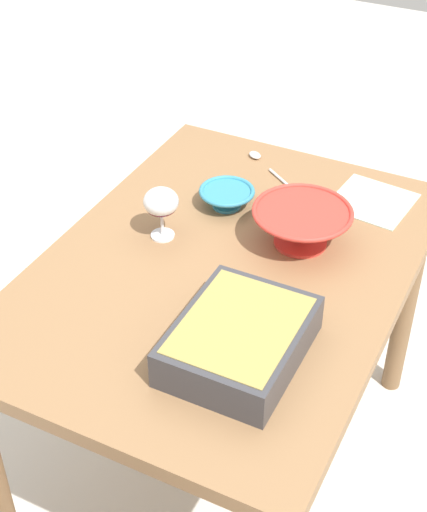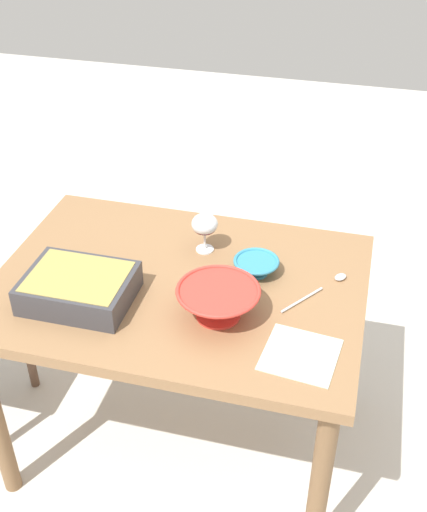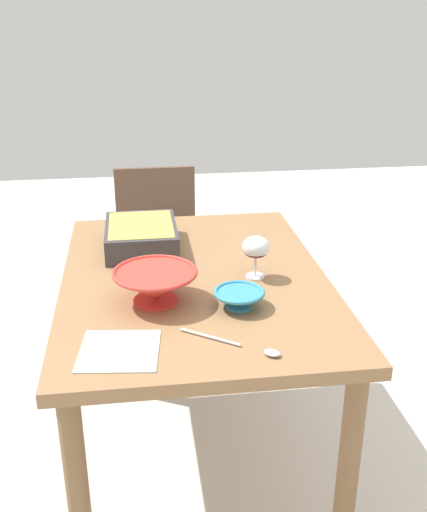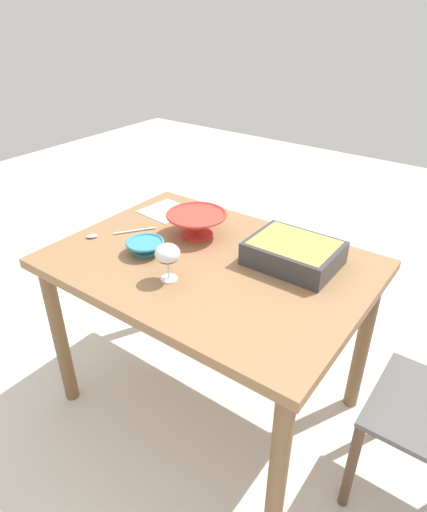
{
  "view_description": "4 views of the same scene",
  "coord_description": "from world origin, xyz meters",
  "px_view_note": "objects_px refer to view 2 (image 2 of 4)",
  "views": [
    {
      "loc": [
        -1.35,
        -0.64,
        1.93
      ],
      "look_at": [
        -0.02,
        0.02,
        0.79
      ],
      "focal_mm": 54.73,
      "sensor_mm": 36.0,
      "label": 1
    },
    {
      "loc": [
        0.53,
        -1.59,
        2.03
      ],
      "look_at": [
        0.09,
        0.1,
        0.8
      ],
      "focal_mm": 45.8,
      "sensor_mm": 36.0,
      "label": 2
    },
    {
      "loc": [
        1.78,
        -0.18,
        1.58
      ],
      "look_at": [
        0.04,
        0.06,
        0.84
      ],
      "focal_mm": 42.52,
      "sensor_mm": 36.0,
      "label": 3
    },
    {
      "loc": [
        -0.88,
        1.17,
        1.62
      ],
      "look_at": [
        -0.03,
        0.02,
        0.79
      ],
      "focal_mm": 31.27,
      "sensor_mm": 36.0,
      "label": 4
    }
  ],
  "objects_px": {
    "mixing_bowl": "(256,265)",
    "small_bowl": "(218,301)",
    "wine_glass": "(205,226)",
    "casserole_dish": "(79,287)",
    "dining_table": "(180,305)",
    "serving_spoon": "(326,286)",
    "napkin": "(300,355)"
  },
  "relations": [
    {
      "from": "mixing_bowl",
      "to": "serving_spoon",
      "type": "bearing_deg",
      "value": -4.53
    },
    {
      "from": "small_bowl",
      "to": "dining_table",
      "type": "bearing_deg",
      "value": 141.18
    },
    {
      "from": "serving_spoon",
      "to": "small_bowl",
      "type": "bearing_deg",
      "value": -143.53
    },
    {
      "from": "casserole_dish",
      "to": "serving_spoon",
      "type": "relative_size",
      "value": 1.31
    },
    {
      "from": "mixing_bowl",
      "to": "small_bowl",
      "type": "distance_m",
      "value": 0.25
    },
    {
      "from": "casserole_dish",
      "to": "mixing_bowl",
      "type": "bearing_deg",
      "value": 28.37
    },
    {
      "from": "dining_table",
      "to": "napkin",
      "type": "relative_size",
      "value": 5.86
    },
    {
      "from": "mixing_bowl",
      "to": "serving_spoon",
      "type": "relative_size",
      "value": 0.6
    },
    {
      "from": "casserole_dish",
      "to": "napkin",
      "type": "relative_size",
      "value": 1.6
    },
    {
      "from": "serving_spoon",
      "to": "napkin",
      "type": "distance_m",
      "value": 0.33
    },
    {
      "from": "mixing_bowl",
      "to": "casserole_dish",
      "type": "bearing_deg",
      "value": -151.63
    },
    {
      "from": "dining_table",
      "to": "serving_spoon",
      "type": "height_order",
      "value": "serving_spoon"
    },
    {
      "from": "dining_table",
      "to": "casserole_dish",
      "type": "height_order",
      "value": "casserole_dish"
    },
    {
      "from": "casserole_dish",
      "to": "serving_spoon",
      "type": "bearing_deg",
      "value": 19.0
    },
    {
      "from": "casserole_dish",
      "to": "small_bowl",
      "type": "relative_size",
      "value": 1.29
    },
    {
      "from": "casserole_dish",
      "to": "mixing_bowl",
      "type": "distance_m",
      "value": 0.57
    },
    {
      "from": "dining_table",
      "to": "wine_glass",
      "type": "xyz_separation_m",
      "value": [
        0.03,
        0.19,
        0.2
      ]
    },
    {
      "from": "dining_table",
      "to": "wine_glass",
      "type": "relative_size",
      "value": 8.43
    },
    {
      "from": "dining_table",
      "to": "mixing_bowl",
      "type": "bearing_deg",
      "value": 24.62
    },
    {
      "from": "mixing_bowl",
      "to": "small_bowl",
      "type": "height_order",
      "value": "small_bowl"
    },
    {
      "from": "small_bowl",
      "to": "mixing_bowl",
      "type": "bearing_deg",
      "value": 74.28
    },
    {
      "from": "serving_spoon",
      "to": "dining_table",
      "type": "bearing_deg",
      "value": -169.24
    },
    {
      "from": "dining_table",
      "to": "small_bowl",
      "type": "height_order",
      "value": "small_bowl"
    },
    {
      "from": "wine_glass",
      "to": "small_bowl",
      "type": "relative_size",
      "value": 0.56
    },
    {
      "from": "napkin",
      "to": "dining_table",
      "type": "bearing_deg",
      "value": 150.88
    },
    {
      "from": "wine_glass",
      "to": "casserole_dish",
      "type": "xyz_separation_m",
      "value": [
        -0.3,
        -0.36,
        -0.05
      ]
    },
    {
      "from": "dining_table",
      "to": "napkin",
      "type": "xyz_separation_m",
      "value": [
        0.43,
        -0.24,
        0.1
      ]
    },
    {
      "from": "casserole_dish",
      "to": "napkin",
      "type": "xyz_separation_m",
      "value": [
        0.7,
        -0.07,
        -0.05
      ]
    },
    {
      "from": "small_bowl",
      "to": "napkin",
      "type": "distance_m",
      "value": 0.29
    },
    {
      "from": "mixing_bowl",
      "to": "serving_spoon",
      "type": "height_order",
      "value": "mixing_bowl"
    },
    {
      "from": "wine_glass",
      "to": "dining_table",
      "type": "bearing_deg",
      "value": -100.24
    },
    {
      "from": "dining_table",
      "to": "casserole_dish",
      "type": "relative_size",
      "value": 3.66
    }
  ]
}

